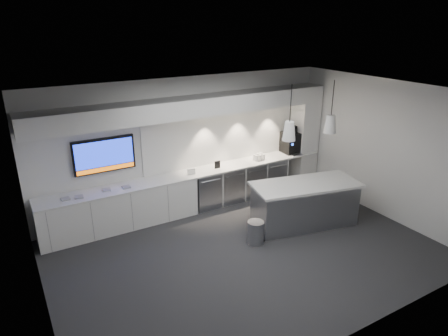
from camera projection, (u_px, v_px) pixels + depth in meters
floor at (247, 252)px, 7.59m from camera, size 7.00×7.00×0.00m
ceiling at (250, 95)px, 6.52m from camera, size 7.00×7.00×0.00m
wall_back at (188, 143)px, 9.08m from camera, size 7.00×0.00×7.00m
wall_front at (358, 245)px, 5.04m from camera, size 7.00×0.00×7.00m
wall_left at (33, 229)px, 5.41m from camera, size 0.00×7.00×7.00m
wall_right at (382, 149)px, 8.70m from camera, size 0.00×7.00×7.00m
back_counter at (195, 173)px, 9.03m from camera, size 6.80×0.65×0.04m
left_base_cabinets at (121, 208)px, 8.37m from camera, size 3.30×0.63×0.86m
fridge_unit_a at (205, 189)px, 9.31m from camera, size 0.60×0.61×0.85m
fridge_unit_b at (228, 184)px, 9.61m from camera, size 0.60×0.61×0.85m
fridge_unit_c at (250, 179)px, 9.90m from camera, size 0.60×0.61×0.85m
fridge_unit_d at (270, 174)px, 10.20m from camera, size 0.60×0.61×0.85m
backsplash at (233, 134)px, 9.61m from camera, size 4.60×0.03×1.30m
soffit at (192, 107)px, 8.51m from camera, size 6.90×0.60×0.40m
column at (304, 135)px, 10.41m from camera, size 0.55×0.55×2.60m
wall_tv at (104, 155)px, 8.12m from camera, size 1.25×0.07×0.72m
island at (304, 204)px, 8.47m from camera, size 2.39×1.41×0.95m
bin at (256, 232)px, 7.84m from camera, size 0.34×0.34×0.46m
coffee_machine at (291, 142)px, 10.24m from camera, size 0.41×0.58×0.71m
sign_black at (217, 165)px, 9.23m from camera, size 0.14×0.02×0.18m
sign_white at (191, 172)px, 8.86m from camera, size 0.18×0.05×0.14m
cup_cluster at (259, 157)px, 9.76m from camera, size 0.28×0.18×0.15m
tray_a at (65, 199)px, 7.68m from camera, size 0.17×0.17×0.02m
tray_b at (79, 197)px, 7.76m from camera, size 0.18×0.18×0.02m
tray_c at (106, 190)px, 8.08m from camera, size 0.18×0.18×0.02m
tray_d at (126, 187)px, 8.21m from camera, size 0.16×0.16×0.02m
pendant_left at (289, 131)px, 7.62m from camera, size 0.26×0.26×1.07m
pendant_right at (330, 124)px, 8.12m from camera, size 0.26×0.26×1.07m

